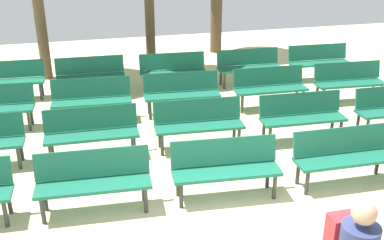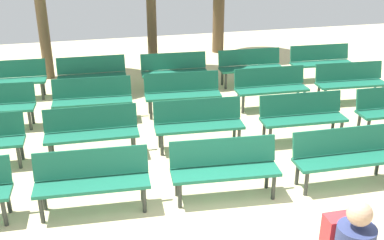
% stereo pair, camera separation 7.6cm
% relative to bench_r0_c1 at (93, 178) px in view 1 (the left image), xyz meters
% --- Properties ---
extents(bench_r0_c1, '(1.63, 0.57, 0.87)m').
position_rel_bench_r0_c1_xyz_m(bench_r0_c1, '(0.00, 0.00, 0.00)').
color(bench_r0_c1, '#19664C').
rests_on(bench_r0_c1, ground_plane).
extents(bench_r0_c2, '(1.63, 0.60, 0.87)m').
position_rel_bench_r0_c1_xyz_m(bench_r0_c2, '(1.91, -0.11, 0.00)').
color(bench_r0_c2, '#19664C').
rests_on(bench_r0_c2, ground_plane).
extents(bench_r0_c3, '(1.61, 0.52, 0.87)m').
position_rel_bench_r0_c1_xyz_m(bench_r0_c3, '(3.82, -0.19, 0.00)').
color(bench_r0_c3, '#19664C').
rests_on(bench_r0_c3, ground_plane).
extents(bench_r1_c1, '(1.61, 0.52, 0.87)m').
position_rel_bench_r0_c1_xyz_m(bench_r1_c1, '(0.06, 1.65, 0.00)').
color(bench_r1_c1, '#19664C').
rests_on(bench_r1_c1, ground_plane).
extents(bench_r1_c2, '(1.63, 0.58, 0.87)m').
position_rel_bench_r0_c1_xyz_m(bench_r1_c2, '(1.95, 1.57, 0.00)').
color(bench_r1_c2, '#19664C').
rests_on(bench_r1_c2, ground_plane).
extents(bench_r1_c3, '(1.62, 0.55, 0.87)m').
position_rel_bench_r0_c1_xyz_m(bench_r1_c3, '(3.91, 1.41, 0.00)').
color(bench_r1_c3, '#19664C').
rests_on(bench_r1_c3, ground_plane).
extents(bench_r2_c1, '(1.63, 0.58, 0.87)m').
position_rel_bench_r0_c1_xyz_m(bench_r2_c1, '(0.14, 3.28, 0.00)').
color(bench_r2_c1, '#19664C').
rests_on(bench_r2_c1, ground_plane).
extents(bench_r2_c2, '(1.63, 0.60, 0.87)m').
position_rel_bench_r0_c1_xyz_m(bench_r2_c2, '(2.02, 3.20, 0.00)').
color(bench_r2_c2, '#19664C').
rests_on(bench_r2_c2, ground_plane).
extents(bench_r2_c3, '(1.61, 0.53, 0.87)m').
position_rel_bench_r0_c1_xyz_m(bench_r2_c3, '(3.98, 3.09, 0.00)').
color(bench_r2_c3, '#19664C').
rests_on(bench_r2_c3, ground_plane).
extents(bench_r2_c4, '(1.63, 0.58, 0.87)m').
position_rel_bench_r0_c1_xyz_m(bench_r2_c4, '(5.88, 3.01, 0.00)').
color(bench_r2_c4, '#19664C').
rests_on(bench_r2_c4, ground_plane).
extents(bench_r3_c0, '(1.62, 0.55, 0.87)m').
position_rel_bench_r0_c1_xyz_m(bench_r3_c0, '(-1.65, 5.02, 0.00)').
color(bench_r3_c0, '#19664C').
rests_on(bench_r3_c0, ground_plane).
extents(bench_r3_c1, '(1.61, 0.52, 0.87)m').
position_rel_bench_r0_c1_xyz_m(bench_r3_c1, '(0.20, 4.93, 0.00)').
color(bench_r3_c1, '#19664C').
rests_on(bench_r3_c1, ground_plane).
extents(bench_r3_c2, '(1.63, 0.57, 0.87)m').
position_rel_bench_r0_c1_xyz_m(bench_r3_c2, '(2.16, 4.77, 0.00)').
color(bench_r3_c2, '#19664C').
rests_on(bench_r3_c2, ground_plane).
extents(bench_r3_c3, '(1.61, 0.52, 0.87)m').
position_rel_bench_r0_c1_xyz_m(bench_r3_c3, '(4.09, 4.67, 0.00)').
color(bench_r3_c3, '#19664C').
rests_on(bench_r3_c3, ground_plane).
extents(bench_r3_c4, '(1.62, 0.55, 0.87)m').
position_rel_bench_r0_c1_xyz_m(bench_r3_c4, '(6.02, 4.65, 0.00)').
color(bench_r3_c4, '#19664C').
rests_on(bench_r3_c4, ground_plane).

